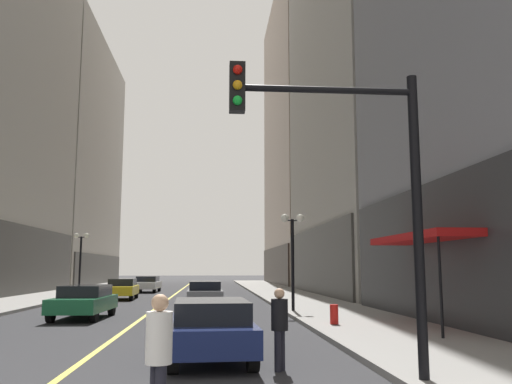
% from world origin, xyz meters
% --- Properties ---
extents(ground_plane, '(200.00, 200.00, 0.00)m').
position_xyz_m(ground_plane, '(0.00, 35.00, 0.00)').
color(ground_plane, '#2D2D30').
extents(sidewalk_left, '(4.50, 78.00, 0.15)m').
position_xyz_m(sidewalk_left, '(-8.25, 35.00, 0.07)').
color(sidewalk_left, gray).
rests_on(sidewalk_left, ground).
extents(sidewalk_right, '(4.50, 78.00, 0.15)m').
position_xyz_m(sidewalk_right, '(8.25, 35.00, 0.07)').
color(sidewalk_right, gray).
rests_on(sidewalk_right, ground).
extents(lane_centre_stripe, '(0.16, 70.00, 0.01)m').
position_xyz_m(lane_centre_stripe, '(0.00, 35.00, 0.00)').
color(lane_centre_stripe, '#E5D64C').
rests_on(lane_centre_stripe, ground).
extents(building_left_far, '(13.77, 26.00, 29.61)m').
position_xyz_m(building_left_far, '(-17.28, 60.00, 14.75)').
color(building_left_far, '#A8A399').
rests_on(building_left_far, ground).
extents(building_right_far, '(11.18, 26.00, 37.19)m').
position_xyz_m(building_right_far, '(15.99, 60.00, 18.51)').
color(building_right_far, gray).
rests_on(building_right_far, ground).
extents(storefront_awning_right, '(1.60, 6.17, 3.12)m').
position_xyz_m(storefront_awning_right, '(9.69, 11.73, 2.99)').
color(storefront_awning_right, '#B21414').
rests_on(storefront_awning_right, ground).
extents(car_navy, '(1.96, 4.43, 1.32)m').
position_xyz_m(car_navy, '(2.78, 6.77, 0.72)').
color(car_navy, '#141E4C').
rests_on(car_navy, ground).
extents(car_green, '(1.97, 4.33, 1.32)m').
position_xyz_m(car_green, '(-2.30, 16.82, 0.72)').
color(car_green, '#196038').
rests_on(car_green, ground).
extents(car_grey, '(1.88, 4.24, 1.32)m').
position_xyz_m(car_grey, '(2.44, 23.28, 0.72)').
color(car_grey, slate).
rests_on(car_grey, ground).
extents(car_yellow, '(1.89, 4.18, 1.32)m').
position_xyz_m(car_yellow, '(-2.94, 29.93, 0.72)').
color(car_yellow, yellow).
rests_on(car_yellow, ground).
extents(car_white, '(1.95, 4.48, 1.32)m').
position_xyz_m(car_white, '(-2.52, 40.07, 0.72)').
color(car_white, silver).
rests_on(car_white, ground).
extents(pedestrian_in_black_coat, '(0.47, 0.47, 1.62)m').
position_xyz_m(pedestrian_in_black_coat, '(4.15, 5.43, 0.94)').
color(pedestrian_in_black_coat, black).
rests_on(pedestrian_in_black_coat, ground).
extents(pedestrian_in_white_shirt, '(0.46, 0.46, 1.69)m').
position_xyz_m(pedestrian_in_white_shirt, '(2.13, 1.62, 0.99)').
color(pedestrian_in_white_shirt, black).
rests_on(pedestrian_in_white_shirt, ground).
extents(traffic_light_near_right, '(3.43, 0.35, 5.65)m').
position_xyz_m(traffic_light_near_right, '(5.35, 3.68, 3.74)').
color(traffic_light_near_right, black).
rests_on(traffic_light_near_right, ground).
extents(street_lamp_left_far, '(1.06, 0.36, 4.43)m').
position_xyz_m(street_lamp_left_far, '(-6.40, 33.04, 3.26)').
color(street_lamp_left_far, black).
rests_on(street_lamp_left_far, ground).
extents(street_lamp_right_mid, '(1.06, 0.36, 4.43)m').
position_xyz_m(street_lamp_right_mid, '(6.40, 18.42, 3.26)').
color(street_lamp_right_mid, black).
rests_on(street_lamp_right_mid, ground).
extents(fire_hydrant_right, '(0.28, 0.28, 0.80)m').
position_xyz_m(fire_hydrant_right, '(6.90, 12.57, 0.40)').
color(fire_hydrant_right, red).
rests_on(fire_hydrant_right, ground).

